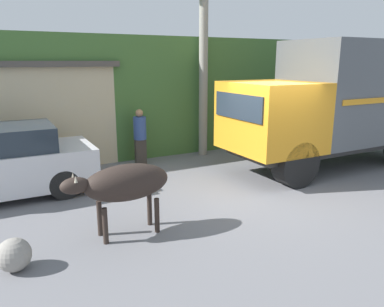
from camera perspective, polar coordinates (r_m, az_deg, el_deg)
ground_plane at (r=9.11m, az=11.20°, el=-5.53°), size 60.00×60.00×0.00m
hillside_embankment at (r=14.41m, az=-5.59°, el=9.39°), size 32.00×5.03×3.73m
building_backdrop at (r=12.02m, az=-26.29°, el=5.42°), size 5.93×2.70×2.99m
cargo_truck at (r=11.59m, az=22.25°, el=7.59°), size 6.80×2.26×3.53m
brown_cow at (r=6.55m, az=-10.26°, el=-4.54°), size 1.86×0.64×1.28m
pedestrian_on_hill at (r=11.04m, az=-7.93°, el=2.83°), size 0.39×0.39×1.64m
utility_pole at (r=11.96m, az=1.75°, el=13.34°), size 0.90×0.27×5.55m
roadside_rock at (r=6.21m, az=-25.51°, el=-13.76°), size 0.50×0.50×0.50m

